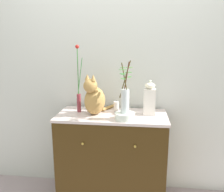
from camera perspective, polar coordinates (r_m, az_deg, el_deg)
wall_back at (r=2.45m, az=0.91°, el=6.21°), size 4.40×0.08×2.60m
sideboard at (r=2.40m, az=-0.00°, el=-15.08°), size 1.05×0.51×0.92m
cat_sitting at (r=2.18m, az=-4.39°, el=-0.53°), size 0.30×0.43×0.39m
vase_slim_green at (r=2.28m, az=-8.22°, el=0.74°), size 0.07×0.04×0.65m
bowl_porcelain at (r=2.07m, az=3.16°, el=-4.97°), size 0.18×0.18×0.06m
vase_glass_clear at (r=2.02m, az=3.21°, el=-0.38°), size 0.14×0.21×0.46m
jar_lidded_porcelain at (r=2.21m, az=9.22°, el=-0.73°), size 0.11×0.11×0.33m
candle_pillar at (r=2.28m, az=1.06°, el=-2.69°), size 0.05×0.05×0.12m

